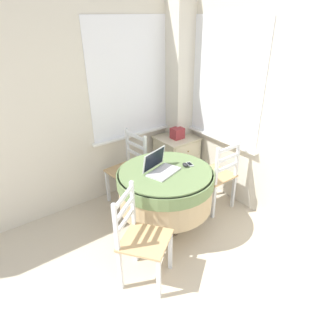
{
  "coord_description": "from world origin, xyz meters",
  "views": [
    {
      "loc": [
        -0.6,
        -0.09,
        2.23
      ],
      "look_at": [
        1.22,
        2.25,
        0.67
      ],
      "focal_mm": 32.0,
      "sensor_mm": 36.0,
      "label": 1
    }
  ],
  "objects_px": {
    "round_dining_table": "(166,186)",
    "dining_chair_camera_near": "(141,239)",
    "storage_box": "(177,133)",
    "laptop": "(160,168)",
    "corner_cabinet": "(177,159)",
    "cell_phone": "(190,164)",
    "dining_chair_near_back_window": "(129,170)",
    "computer_mouse": "(185,165)",
    "dining_chair_near_right_window": "(217,176)"
  },
  "relations": [
    {
      "from": "corner_cabinet",
      "to": "storage_box",
      "type": "distance_m",
      "value": 0.41
    },
    {
      "from": "round_dining_table",
      "to": "dining_chair_near_right_window",
      "type": "bearing_deg",
      "value": -3.93
    },
    {
      "from": "cell_phone",
      "to": "dining_chair_near_back_window",
      "type": "relative_size",
      "value": 0.12
    },
    {
      "from": "cell_phone",
      "to": "computer_mouse",
      "type": "bearing_deg",
      "value": -175.5
    },
    {
      "from": "computer_mouse",
      "to": "storage_box",
      "type": "xyz_separation_m",
      "value": [
        0.56,
        0.82,
        -0.02
      ]
    },
    {
      "from": "computer_mouse",
      "to": "dining_chair_near_back_window",
      "type": "height_order",
      "value": "dining_chair_near_back_window"
    },
    {
      "from": "laptop",
      "to": "dining_chair_near_right_window",
      "type": "distance_m",
      "value": 0.87
    },
    {
      "from": "dining_chair_near_back_window",
      "to": "corner_cabinet",
      "type": "bearing_deg",
      "value": 2.98
    },
    {
      "from": "dining_chair_camera_near",
      "to": "storage_box",
      "type": "relative_size",
      "value": 5.8
    },
    {
      "from": "dining_chair_near_back_window",
      "to": "round_dining_table",
      "type": "bearing_deg",
      "value": -89.13
    },
    {
      "from": "cell_phone",
      "to": "storage_box",
      "type": "bearing_deg",
      "value": 58.85
    },
    {
      "from": "computer_mouse",
      "to": "storage_box",
      "type": "relative_size",
      "value": 0.51
    },
    {
      "from": "round_dining_table",
      "to": "cell_phone",
      "type": "height_order",
      "value": "cell_phone"
    },
    {
      "from": "dining_chair_camera_near",
      "to": "storage_box",
      "type": "distance_m",
      "value": 1.87
    },
    {
      "from": "dining_chair_near_back_window",
      "to": "dining_chair_camera_near",
      "type": "xyz_separation_m",
      "value": [
        -0.6,
        -1.19,
        0.0
      ]
    },
    {
      "from": "dining_chair_near_right_window",
      "to": "storage_box",
      "type": "relative_size",
      "value": 5.8
    },
    {
      "from": "computer_mouse",
      "to": "dining_chair_camera_near",
      "type": "relative_size",
      "value": 0.09
    },
    {
      "from": "dining_chair_near_back_window",
      "to": "corner_cabinet",
      "type": "xyz_separation_m",
      "value": [
        0.82,
        0.04,
        -0.11
      ]
    },
    {
      "from": "round_dining_table",
      "to": "dining_chair_near_right_window",
      "type": "height_order",
      "value": "dining_chair_near_right_window"
    },
    {
      "from": "round_dining_table",
      "to": "storage_box",
      "type": "relative_size",
      "value": 6.51
    },
    {
      "from": "cell_phone",
      "to": "storage_box",
      "type": "xyz_separation_m",
      "value": [
        0.49,
        0.81,
        -0.0
      ]
    },
    {
      "from": "computer_mouse",
      "to": "corner_cabinet",
      "type": "distance_m",
      "value": 1.11
    },
    {
      "from": "laptop",
      "to": "cell_phone",
      "type": "distance_m",
      "value": 0.36
    },
    {
      "from": "dining_chair_camera_near",
      "to": "corner_cabinet",
      "type": "height_order",
      "value": "dining_chair_camera_near"
    },
    {
      "from": "round_dining_table",
      "to": "dining_chair_camera_near",
      "type": "bearing_deg",
      "value": -144.52
    },
    {
      "from": "round_dining_table",
      "to": "cell_phone",
      "type": "distance_m",
      "value": 0.36
    },
    {
      "from": "cell_phone",
      "to": "dining_chair_camera_near",
      "type": "distance_m",
      "value": 1.03
    },
    {
      "from": "cell_phone",
      "to": "dining_chair_near_right_window",
      "type": "bearing_deg",
      "value": -0.8
    },
    {
      "from": "corner_cabinet",
      "to": "cell_phone",
      "type": "bearing_deg",
      "value": -121.17
    },
    {
      "from": "cell_phone",
      "to": "corner_cabinet",
      "type": "relative_size",
      "value": 0.17
    },
    {
      "from": "round_dining_table",
      "to": "corner_cabinet",
      "type": "xyz_separation_m",
      "value": [
        0.81,
        0.79,
        -0.22
      ]
    },
    {
      "from": "dining_chair_camera_near",
      "to": "storage_box",
      "type": "xyz_separation_m",
      "value": [
        1.4,
        1.2,
        0.3
      ]
    },
    {
      "from": "dining_chair_near_right_window",
      "to": "computer_mouse",
      "type": "bearing_deg",
      "value": 179.9
    },
    {
      "from": "laptop",
      "to": "corner_cabinet",
      "type": "height_order",
      "value": "laptop"
    },
    {
      "from": "dining_chair_near_back_window",
      "to": "corner_cabinet",
      "type": "relative_size",
      "value": 1.36
    },
    {
      "from": "round_dining_table",
      "to": "storage_box",
      "type": "height_order",
      "value": "storage_box"
    },
    {
      "from": "round_dining_table",
      "to": "dining_chair_camera_near",
      "type": "relative_size",
      "value": 1.12
    },
    {
      "from": "laptop",
      "to": "dining_chair_near_right_window",
      "type": "xyz_separation_m",
      "value": [
        0.8,
        -0.07,
        -0.34
      ]
    },
    {
      "from": "dining_chair_camera_near",
      "to": "laptop",
      "type": "bearing_deg",
      "value": 39.28
    },
    {
      "from": "dining_chair_near_back_window",
      "to": "storage_box",
      "type": "height_order",
      "value": "dining_chair_near_back_window"
    },
    {
      "from": "computer_mouse",
      "to": "dining_chair_near_back_window",
      "type": "relative_size",
      "value": 0.09
    },
    {
      "from": "laptop",
      "to": "dining_chair_near_back_window",
      "type": "relative_size",
      "value": 0.44
    },
    {
      "from": "laptop",
      "to": "storage_box",
      "type": "bearing_deg",
      "value": 41.49
    },
    {
      "from": "round_dining_table",
      "to": "dining_chair_camera_near",
      "type": "distance_m",
      "value": 0.76
    },
    {
      "from": "round_dining_table",
      "to": "dining_chair_near_back_window",
      "type": "bearing_deg",
      "value": 90.87
    },
    {
      "from": "corner_cabinet",
      "to": "storage_box",
      "type": "bearing_deg",
      "value": -121.78
    },
    {
      "from": "dining_chair_near_right_window",
      "to": "dining_chair_camera_near",
      "type": "distance_m",
      "value": 1.41
    },
    {
      "from": "cell_phone",
      "to": "dining_chair_near_back_window",
      "type": "height_order",
      "value": "dining_chair_near_back_window"
    },
    {
      "from": "cell_phone",
      "to": "dining_chair_near_back_window",
      "type": "bearing_deg",
      "value": 111.24
    },
    {
      "from": "laptop",
      "to": "corner_cabinet",
      "type": "xyz_separation_m",
      "value": [
        0.86,
        0.77,
        -0.46
      ]
    }
  ]
}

